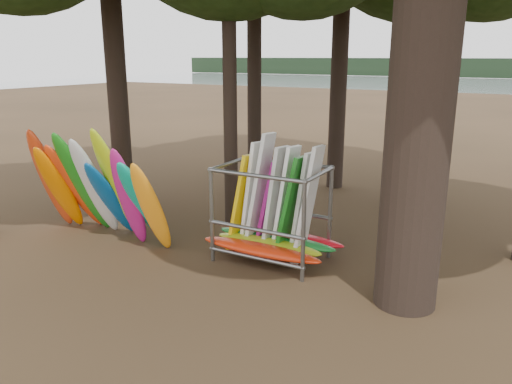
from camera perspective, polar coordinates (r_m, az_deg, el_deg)
The scene contains 5 objects.
ground at distance 11.30m, azimuth -4.71°, elevation -8.49°, with size 120.00×120.00×0.00m, color #47331E.
lake at distance 68.94m, azimuth 24.72°, elevation 10.18°, with size 160.00×160.00×0.00m, color gray.
far_shore at distance 118.71m, azimuth 27.10°, elevation 12.48°, with size 160.00×4.00×4.00m, color black.
kayak_row at distance 13.11m, azimuth -17.70°, elevation 0.15°, with size 4.30×1.83×3.12m.
storage_rack at distance 11.34m, azimuth 1.84°, elevation -2.85°, with size 3.16×1.61×2.92m.
Camera 1 is at (5.83, -8.54, 4.56)m, focal length 35.00 mm.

